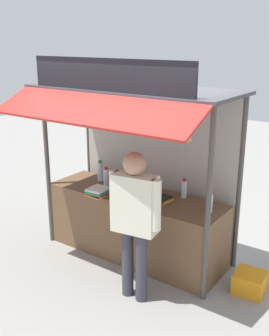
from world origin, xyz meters
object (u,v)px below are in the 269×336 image
(water_bottle_center, at_px, (210,203))
(water_bottle_right, at_px, (184,189))
(water_bottle_back_left, at_px, (106,177))
(magazine_stack_front_left, at_px, (160,199))
(water_bottle_far_left, at_px, (100,171))
(banana_bunch_inner_left, at_px, (49,110))
(magazine_stack_far_right, at_px, (98,192))
(plastic_crate, at_px, (250,282))
(vendor_person, at_px, (134,214))
(banana_bunch_rightmost, at_px, (187,135))
(banana_bunch_inner_right, at_px, (136,127))

(water_bottle_center, bearing_deg, water_bottle_right, 154.10)
(water_bottle_back_left, xyz_separation_m, magazine_stack_front_left, (0.89, -0.05, -0.09))
(water_bottle_far_left, xyz_separation_m, magazine_stack_front_left, (1.08, -0.16, -0.11))
(water_bottle_back_left, distance_m, banana_bunch_inner_left, 1.16)
(water_bottle_center, xyz_separation_m, water_bottle_right, (-0.46, 0.22, 0.01))
(magazine_stack_far_right, xyz_separation_m, plastic_crate, (1.92, 0.36, -0.79))
(water_bottle_center, height_order, plastic_crate, water_bottle_center)
(water_bottle_right, height_order, vendor_person, vendor_person)
(magazine_stack_front_left, bearing_deg, magazine_stack_far_right, -159.24)
(water_bottle_center, height_order, magazine_stack_front_left, water_bottle_center)
(water_bottle_far_left, relative_size, water_bottle_right, 1.17)
(water_bottle_center, height_order, banana_bunch_inner_left, banana_bunch_inner_left)
(water_bottle_center, relative_size, magazine_stack_far_right, 0.85)
(water_bottle_center, xyz_separation_m, water_bottle_back_left, (-1.53, 0.00, 0.01))
(water_bottle_far_left, xyz_separation_m, plastic_crate, (2.25, -0.08, -0.88))
(water_bottle_back_left, relative_size, vendor_person, 0.16)
(banana_bunch_rightmost, height_order, banana_bunch_inner_right, same)
(magazine_stack_far_right, height_order, plastic_crate, magazine_stack_far_right)
(banana_bunch_inner_right, height_order, vendor_person, banana_bunch_inner_right)
(banana_bunch_rightmost, bearing_deg, banana_bunch_inner_left, 179.98)
(banana_bunch_inner_left, xyz_separation_m, plastic_crate, (2.54, 0.52, -1.79))
(water_bottle_right, relative_size, magazine_stack_front_left, 0.93)
(magazine_stack_front_left, xyz_separation_m, magazine_stack_far_right, (-0.75, -0.28, 0.02))
(water_bottle_center, distance_m, water_bottle_far_left, 1.72)
(water_bottle_back_left, bearing_deg, water_bottle_far_left, 150.48)
(banana_bunch_inner_right, bearing_deg, water_bottle_center, 36.14)
(banana_bunch_rightmost, bearing_deg, magazine_stack_far_right, 172.81)
(water_bottle_back_left, xyz_separation_m, banana_bunch_inner_right, (0.85, -0.50, 0.87))
(magazine_stack_front_left, distance_m, banana_bunch_inner_right, 1.07)
(water_bottle_back_left, bearing_deg, banana_bunch_inner_right, -30.40)
(water_bottle_center, relative_size, water_bottle_right, 0.94)
(water_bottle_center, xyz_separation_m, magazine_stack_front_left, (-0.64, -0.04, -0.08))
(banana_bunch_inner_left, bearing_deg, banana_bunch_inner_right, -0.02)
(water_bottle_far_left, bearing_deg, banana_bunch_inner_right, -30.24)
(water_bottle_far_left, distance_m, vendor_person, 1.55)
(banana_bunch_inner_left, relative_size, vendor_person, 0.15)
(magazine_stack_far_right, height_order, banana_bunch_inner_left, banana_bunch_inner_left)
(water_bottle_far_left, distance_m, banana_bunch_inner_right, 1.48)
(banana_bunch_inner_left, distance_m, plastic_crate, 3.15)
(water_bottle_center, height_order, magazine_stack_far_right, water_bottle_center)
(water_bottle_right, height_order, magazine_stack_front_left, water_bottle_right)
(banana_bunch_inner_left, relative_size, plastic_crate, 0.75)
(banana_bunch_inner_left, xyz_separation_m, vendor_person, (1.53, -0.32, -0.90))
(plastic_crate, bearing_deg, vendor_person, -140.32)
(banana_bunch_rightmost, bearing_deg, water_bottle_back_left, 161.16)
(water_bottle_center, relative_size, water_bottle_far_left, 0.80)
(magazine_stack_front_left, xyz_separation_m, banana_bunch_inner_right, (-0.04, -0.45, 0.97))
(plastic_crate, bearing_deg, water_bottle_far_left, 177.85)
(magazine_stack_far_right, relative_size, banana_bunch_inner_right, 0.93)
(water_bottle_back_left, distance_m, magazine_stack_far_right, 0.37)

